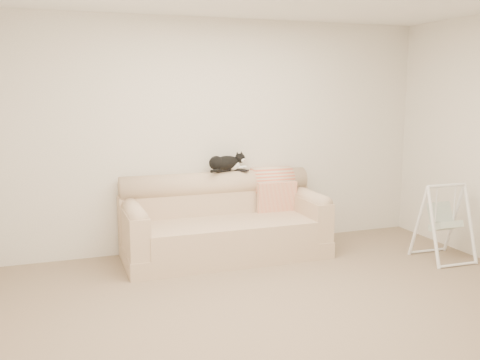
% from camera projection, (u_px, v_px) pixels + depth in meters
% --- Properties ---
extents(ground_plane, '(5.00, 5.00, 0.00)m').
position_uv_depth(ground_plane, '(293.00, 309.00, 4.48)').
color(ground_plane, '#7E6D59').
rests_on(ground_plane, ground).
extents(room_shell, '(5.04, 4.04, 2.60)m').
position_uv_depth(room_shell, '(296.00, 127.00, 4.22)').
color(room_shell, beige).
rests_on(room_shell, ground).
extents(sofa, '(2.20, 0.93, 0.90)m').
position_uv_depth(sofa, '(223.00, 224.00, 5.89)').
color(sofa, tan).
rests_on(sofa, ground).
extents(remote_a, '(0.19, 0.10, 0.03)m').
position_uv_depth(remote_a, '(223.00, 171.00, 6.05)').
color(remote_a, black).
rests_on(remote_a, sofa).
extents(remote_b, '(0.15, 0.16, 0.02)m').
position_uv_depth(remote_b, '(242.00, 170.00, 6.10)').
color(remote_b, black).
rests_on(remote_b, sofa).
extents(tuxedo_cat, '(0.51, 0.35, 0.21)m').
position_uv_depth(tuxedo_cat, '(226.00, 163.00, 6.03)').
color(tuxedo_cat, black).
rests_on(tuxedo_cat, sofa).
extents(throw_blanket, '(0.47, 0.38, 0.58)m').
position_uv_depth(throw_blanket, '(272.00, 184.00, 6.26)').
color(throw_blanket, '#E36645').
rests_on(throw_blanket, sofa).
extents(baby_swing, '(0.52, 0.55, 0.84)m').
position_uv_depth(baby_swing, '(444.00, 222.00, 5.73)').
color(baby_swing, white).
rests_on(baby_swing, ground).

